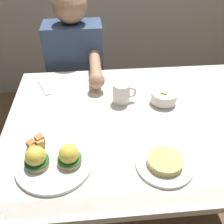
% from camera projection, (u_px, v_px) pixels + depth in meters
% --- Properties ---
extents(ground_plane, '(6.00, 6.00, 0.00)m').
position_uv_depth(ground_plane, '(136.00, 212.00, 1.55)').
color(ground_plane, brown).
extents(dining_table, '(1.20, 0.90, 0.74)m').
position_uv_depth(dining_table, '(144.00, 135.00, 1.17)').
color(dining_table, silver).
rests_on(dining_table, ground_plane).
extents(eggs_benedict_plate, '(0.27, 0.27, 0.09)m').
position_uv_depth(eggs_benedict_plate, '(53.00, 159.00, 0.88)').
color(eggs_benedict_plate, white).
rests_on(eggs_benedict_plate, dining_table).
extents(fruit_bowl, '(0.12, 0.12, 0.06)m').
position_uv_depth(fruit_bowl, '(164.00, 97.00, 1.18)').
color(fruit_bowl, white).
rests_on(fruit_bowl, dining_table).
extents(coffee_mug, '(0.11, 0.08, 0.09)m').
position_uv_depth(coffee_mug, '(122.00, 93.00, 1.17)').
color(coffee_mug, white).
rests_on(coffee_mug, dining_table).
extents(fork, '(0.08, 0.15, 0.00)m').
position_uv_depth(fork, '(44.00, 89.00, 1.29)').
color(fork, silver).
rests_on(fork, dining_table).
extents(side_plate, '(0.20, 0.20, 0.04)m').
position_uv_depth(side_plate, '(165.00, 163.00, 0.88)').
color(side_plate, white).
rests_on(side_plate, dining_table).
extents(diner_person, '(0.34, 0.54, 1.14)m').
position_uv_depth(diner_person, '(76.00, 73.00, 1.61)').
color(diner_person, '#33333D').
rests_on(diner_person, ground_plane).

